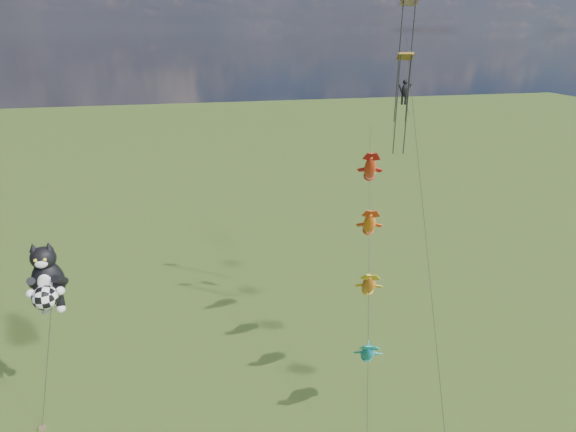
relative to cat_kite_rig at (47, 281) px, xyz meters
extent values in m
cube|color=brown|center=(-1.21, -2.44, -8.95)|extent=(0.40, 0.30, 0.22)
cylinder|color=black|center=(-0.60, -1.20, -5.26)|extent=(1.25, 2.52, 7.31)
ellipsoid|color=black|center=(0.00, 0.30, -0.20)|extent=(2.41, 2.23, 2.82)
ellipsoid|color=black|center=(0.00, 0.22, 1.47)|extent=(1.92, 1.85, 1.43)
cone|color=black|center=(-0.44, 0.22, 2.22)|extent=(0.65, 0.65, 0.53)
cone|color=black|center=(0.44, 0.22, 2.22)|extent=(0.65, 0.65, 0.53)
ellipsoid|color=white|center=(0.00, -0.36, 1.34)|extent=(0.83, 0.64, 0.51)
ellipsoid|color=white|center=(0.00, -0.36, 0.06)|extent=(0.94, 0.66, 1.16)
sphere|color=gold|center=(-0.26, -0.42, 1.63)|extent=(0.21, 0.21, 0.21)
sphere|color=gold|center=(0.27, -0.42, 1.63)|extent=(0.21, 0.21, 0.21)
sphere|color=white|center=(-0.83, -0.62, -0.42)|extent=(0.53, 0.53, 0.53)
sphere|color=white|center=(0.84, -0.62, -0.42)|extent=(0.53, 0.53, 0.53)
sphere|color=white|center=(-0.44, 0.17, -2.10)|extent=(0.56, 0.56, 0.56)
sphere|color=white|center=(0.44, 0.17, -2.10)|extent=(0.56, 0.56, 0.56)
sphere|color=white|center=(0.00, -0.89, -0.65)|extent=(1.49, 1.49, 1.49)
cylinder|color=black|center=(20.06, -2.18, -0.60)|extent=(5.06, 15.02, 16.65)
ellipsoid|color=blue|center=(18.95, -5.48, -4.26)|extent=(1.53, 2.46, 2.37)
ellipsoid|color=red|center=(19.89, -2.68, -1.15)|extent=(1.53, 2.46, 2.37)
ellipsoid|color=orange|center=(20.83, 0.11, 1.95)|extent=(1.53, 2.46, 2.37)
ellipsoid|color=#E55419|center=(21.77, 2.91, 5.05)|extent=(1.53, 2.46, 2.37)
cylinder|color=black|center=(23.73, -2.10, 2.47)|extent=(3.19, 16.80, 22.79)
cube|color=green|center=(24.02, 3.40, 12.65)|extent=(1.16, 0.78, 0.53)
cylinder|color=black|center=(23.65, 3.40, 9.20)|extent=(0.08, 0.08, 6.91)
cylinder|color=black|center=(24.39, 3.40, 9.20)|extent=(0.08, 0.08, 6.91)
cube|color=blue|center=(25.31, 6.28, 16.20)|extent=(1.34, 0.87, 0.57)
cylinder|color=black|center=(24.87, 6.28, 11.83)|extent=(0.08, 0.08, 8.73)
cylinder|color=black|center=(25.75, 6.28, 11.83)|extent=(0.08, 0.08, 8.73)
camera|label=1|loc=(8.87, -28.46, 14.30)|focal=30.00mm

